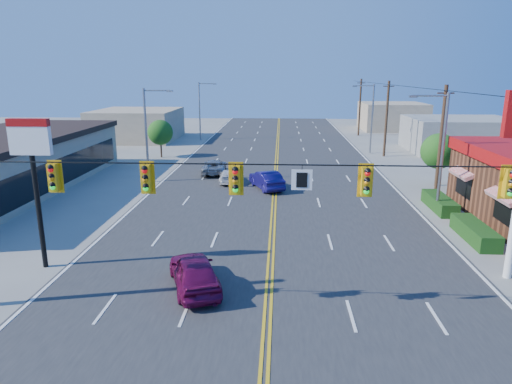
# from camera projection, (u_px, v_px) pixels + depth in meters

# --- Properties ---
(ground) EXTENTS (160.00, 160.00, 0.00)m
(ground) POSITION_uv_depth(u_px,v_px,m) (268.00, 315.00, 17.89)
(ground) COLOR gray
(ground) RESTS_ON ground
(road) EXTENTS (20.00, 120.00, 0.06)m
(road) POSITION_uv_depth(u_px,v_px,m) (275.00, 189.00, 37.20)
(road) COLOR #2D2D30
(road) RESTS_ON ground
(signal_span) EXTENTS (24.32, 0.34, 9.00)m
(signal_span) POSITION_uv_depth(u_px,v_px,m) (265.00, 194.00, 16.66)
(signal_span) COLOR #47301E
(signal_span) RESTS_ON ground
(pizza_hut_sign) EXTENTS (1.90, 0.30, 6.85)m
(pizza_hut_sign) POSITION_uv_depth(u_px,v_px,m) (33.00, 163.00, 21.02)
(pizza_hut_sign) COLOR black
(pizza_hut_sign) RESTS_ON ground
(streetlight_se) EXTENTS (2.55, 0.25, 8.00)m
(streetlight_se) POSITION_uv_depth(u_px,v_px,m) (440.00, 147.00, 29.70)
(streetlight_se) COLOR gray
(streetlight_se) RESTS_ON ground
(streetlight_ne) EXTENTS (2.55, 0.25, 8.00)m
(streetlight_ne) POSITION_uv_depth(u_px,v_px,m) (371.00, 115.00, 52.89)
(streetlight_ne) COLOR gray
(streetlight_ne) RESTS_ON ground
(streetlight_sw) EXTENTS (2.55, 0.25, 8.00)m
(streetlight_sw) POSITION_uv_depth(u_px,v_px,m) (148.00, 130.00, 38.57)
(streetlight_sw) COLOR gray
(streetlight_sw) RESTS_ON ground
(streetlight_nw) EXTENTS (2.55, 0.25, 8.00)m
(streetlight_nw) POSITION_uv_depth(u_px,v_px,m) (201.00, 108.00, 63.69)
(streetlight_nw) COLOR gray
(streetlight_nw) RESTS_ON ground
(utility_pole_near) EXTENTS (0.28, 0.28, 8.40)m
(utility_pole_near) POSITION_uv_depth(u_px,v_px,m) (441.00, 143.00, 33.57)
(utility_pole_near) COLOR #47301E
(utility_pole_near) RESTS_ON ground
(utility_pole_mid) EXTENTS (0.28, 0.28, 8.40)m
(utility_pole_mid) POSITION_uv_depth(u_px,v_px,m) (386.00, 119.00, 50.96)
(utility_pole_mid) COLOR #47301E
(utility_pole_mid) RESTS_ON ground
(utility_pole_far) EXTENTS (0.28, 0.28, 8.40)m
(utility_pole_far) POSITION_uv_depth(u_px,v_px,m) (360.00, 108.00, 68.35)
(utility_pole_far) COLOR #47301E
(utility_pole_far) RESTS_ON ground
(tree_kfc_rear) EXTENTS (2.94, 2.94, 4.41)m
(tree_kfc_rear) POSITION_uv_depth(u_px,v_px,m) (439.00, 151.00, 37.69)
(tree_kfc_rear) COLOR #47301E
(tree_kfc_rear) RESTS_ON ground
(tree_west) EXTENTS (2.80, 2.80, 4.20)m
(tree_west) POSITION_uv_depth(u_px,v_px,m) (160.00, 132.00, 50.72)
(tree_west) COLOR #47301E
(tree_west) RESTS_ON ground
(bld_east_mid) EXTENTS (12.00, 10.00, 4.00)m
(bld_east_mid) POSITION_uv_depth(u_px,v_px,m) (460.00, 135.00, 54.87)
(bld_east_mid) COLOR gray
(bld_east_mid) RESTS_ON ground
(bld_west_far) EXTENTS (11.00, 12.00, 4.20)m
(bld_west_far) POSITION_uv_depth(u_px,v_px,m) (137.00, 125.00, 64.79)
(bld_west_far) COLOR tan
(bld_west_far) RESTS_ON ground
(bld_east_far) EXTENTS (10.00, 10.00, 4.40)m
(bld_east_far) POSITION_uv_depth(u_px,v_px,m) (392.00, 116.00, 76.23)
(bld_east_far) COLOR tan
(bld_east_far) RESTS_ON ground
(car_magenta) EXTENTS (3.24, 4.87, 1.54)m
(car_magenta) POSITION_uv_depth(u_px,v_px,m) (194.00, 273.00, 19.80)
(car_magenta) COLOR maroon
(car_magenta) RESTS_ON ground
(car_blue) EXTENTS (3.16, 4.79, 1.49)m
(car_blue) POSITION_uv_depth(u_px,v_px,m) (266.00, 180.00, 37.03)
(car_blue) COLOR #150F58
(car_blue) RESTS_ON ground
(car_white) EXTENTS (1.78, 3.91, 1.11)m
(car_white) POSITION_uv_depth(u_px,v_px,m) (229.00, 177.00, 39.26)
(car_white) COLOR silver
(car_white) RESTS_ON ground
(car_silver) EXTENTS (2.53, 4.83, 1.30)m
(car_silver) POSITION_uv_depth(u_px,v_px,m) (214.00, 167.00, 42.68)
(car_silver) COLOR #97989B
(car_silver) RESTS_ON ground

